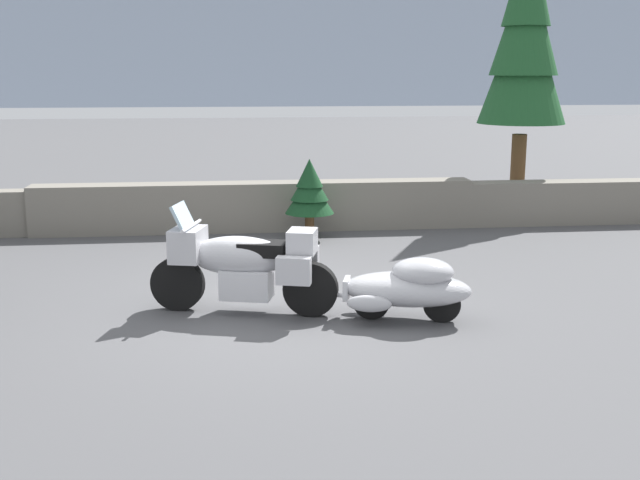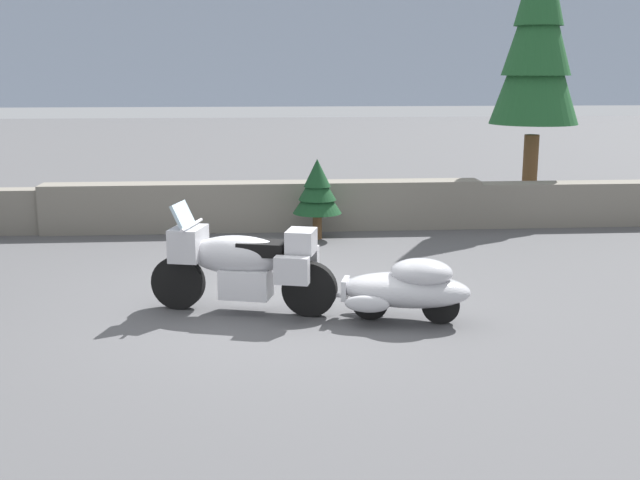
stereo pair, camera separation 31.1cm
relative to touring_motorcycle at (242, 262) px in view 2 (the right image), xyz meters
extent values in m
plane|color=#4C4C4F|center=(0.30, -0.02, -0.62)|extent=(80.00, 80.00, 0.00)
cube|color=slate|center=(0.30, 4.98, -0.18)|extent=(8.00, 0.55, 0.89)
cube|color=#99A8BF|center=(0.30, 95.00, 7.38)|extent=(240.00, 80.00, 16.00)
cylinder|color=black|center=(-0.79, 0.21, -0.29)|extent=(0.67, 0.30, 0.66)
cylinder|color=black|center=(0.80, -0.21, -0.29)|extent=(0.67, 0.30, 0.66)
cube|color=silver|center=(0.05, -0.01, -0.24)|extent=(0.69, 0.58, 0.36)
ellipsoid|color=#B2B2B7|center=(-0.04, 0.01, 0.09)|extent=(1.27, 0.73, 0.48)
cube|color=#B2B2B7|center=(-0.65, 0.17, 0.21)|extent=(0.48, 0.59, 0.40)
cube|color=#9EB7C6|center=(-0.69, 0.18, 0.54)|extent=(0.29, 0.47, 0.34)
cube|color=black|center=(0.25, -0.07, 0.19)|extent=(0.63, 0.49, 0.16)
cube|color=#B2B2B7|center=(0.71, -0.19, 0.29)|extent=(0.41, 0.47, 0.28)
cube|color=#B2B2B7|center=(0.58, -0.46, 0.01)|extent=(0.43, 0.26, 0.32)
cube|color=#B2B2B7|center=(0.74, 0.12, 0.01)|extent=(0.43, 0.26, 0.32)
cylinder|color=silver|center=(-0.60, 0.16, 0.44)|extent=(0.22, 0.69, 0.04)
cylinder|color=silver|center=(-0.74, 0.20, -0.04)|extent=(0.26, 0.13, 0.54)
cylinder|color=black|center=(1.51, -0.40, -0.40)|extent=(0.45, 0.21, 0.44)
cylinder|color=black|center=(2.31, -0.61, -0.40)|extent=(0.45, 0.21, 0.44)
ellipsoid|color=#B2B2B7|center=(1.91, -0.51, -0.24)|extent=(1.62, 1.04, 0.40)
ellipsoid|color=#B2B2B7|center=(2.08, -0.55, -0.02)|extent=(0.84, 0.73, 0.32)
cube|color=silver|center=(1.22, -0.32, -0.26)|extent=(0.14, 0.32, 0.24)
ellipsoid|color=#B2B2B7|center=(1.43, -0.71, -0.34)|extent=(0.54, 0.27, 0.20)
ellipsoid|color=#B2B2B7|center=(1.59, -0.09, -0.34)|extent=(0.54, 0.27, 0.20)
cylinder|color=silver|center=(0.84, -0.22, -0.35)|extent=(0.69, 0.23, 0.05)
cylinder|color=brown|center=(5.65, 6.00, 0.20)|extent=(0.30, 0.30, 1.64)
cone|color=#1E5128|center=(5.65, 6.00, 2.52)|extent=(1.73, 1.73, 2.58)
cone|color=#1E5128|center=(5.65, 6.00, 3.30)|extent=(1.34, 1.34, 2.26)
cylinder|color=brown|center=(1.22, 4.12, -0.42)|extent=(0.16, 0.16, 0.41)
cone|color=#143D1E|center=(1.22, 4.12, 0.16)|extent=(0.85, 0.85, 0.64)
cone|color=#143D1E|center=(1.22, 4.12, 0.35)|extent=(0.66, 0.66, 0.56)
cone|color=#143D1E|center=(1.22, 4.12, 0.54)|extent=(0.47, 0.47, 0.48)
camera|label=1|loc=(-0.08, -9.07, 2.26)|focal=43.49mm
camera|label=2|loc=(0.22, -9.10, 2.26)|focal=43.49mm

